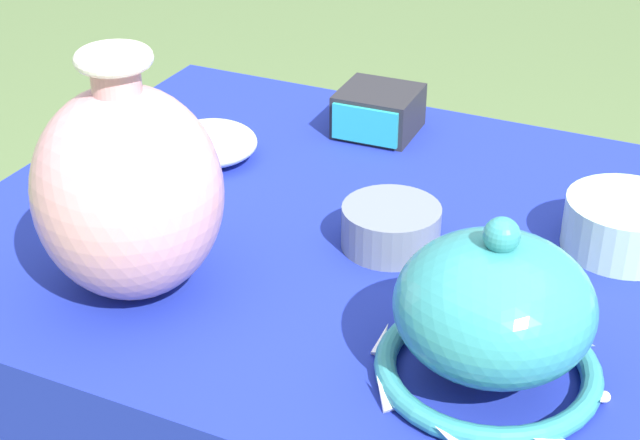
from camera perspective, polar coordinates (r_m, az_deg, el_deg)
display_table at (r=1.21m, az=6.99°, el=-5.18°), size 1.21×0.80×0.77m
vase_tall_bulbous at (r=1.06m, az=-11.10°, el=1.69°), size 0.20×0.20×0.28m
vase_dome_bell at (r=0.95m, az=10.02°, el=-5.59°), size 0.24×0.24×0.18m
mosaic_tile_box at (r=1.46m, az=3.40°, el=6.32°), size 0.12×0.12×0.07m
pot_squat_celadon at (r=1.22m, az=17.32°, el=-0.28°), size 0.14×0.14×0.06m
pot_squat_slate at (r=1.17m, az=4.15°, el=-0.40°), size 0.12×0.12×0.05m
bowl_shallow_porcelain at (r=1.39m, az=-6.40°, el=4.47°), size 0.13×0.13×0.05m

